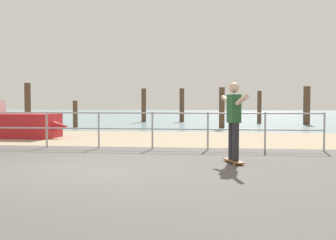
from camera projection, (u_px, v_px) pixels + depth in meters
ground_plane at (58, 182)px, 6.53m from camera, size 24.00×10.00×0.04m
beach_strip at (143, 138)px, 14.47m from camera, size 24.00×6.00×0.04m
sea_surface at (189, 115)px, 42.25m from camera, size 72.00×50.00×0.04m
railing_fence at (72, 124)px, 11.22m from camera, size 13.88×0.05×1.05m
sailboat at (3, 124)px, 14.67m from camera, size 5.01×1.70×4.94m
skateboard at (233, 161)px, 8.40m from camera, size 0.43×0.82×0.08m
skateboarder at (234, 116)px, 8.36m from camera, size 0.52×1.41×1.65m
groyne_post_0 at (28, 105)px, 20.63m from camera, size 0.32×0.32×2.34m
groyne_post_1 at (75, 114)px, 20.51m from camera, size 0.24×0.24×1.41m
groyne_post_2 at (144, 105)px, 26.30m from camera, size 0.31×0.31×2.25m
groyne_post_3 at (182, 105)px, 26.38m from camera, size 0.31×0.31×2.26m
groyne_post_4 at (222, 108)px, 19.67m from camera, size 0.28×0.28×2.07m
groyne_post_5 at (259, 107)px, 25.36m from camera, size 0.27×0.27×2.06m
groyne_post_6 at (307, 106)px, 23.19m from camera, size 0.40×0.40×2.26m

